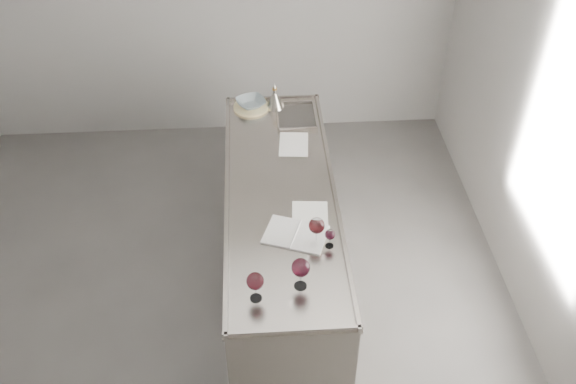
{
  "coord_description": "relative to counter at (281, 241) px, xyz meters",
  "views": [
    {
      "loc": [
        0.33,
        -3.05,
        3.79
      ],
      "look_at": [
        0.54,
        0.21,
        1.02
      ],
      "focal_mm": 40.0,
      "sensor_mm": 36.0,
      "label": 1
    }
  ],
  "objects": [
    {
      "name": "wine_funnel",
      "position": [
        0.01,
        1.08,
        0.54
      ],
      "size": [
        0.15,
        0.15,
        0.22
      ],
      "rotation": [
        0.0,
        0.0,
        0.22
      ],
      "color": "#ADA69A",
      "rests_on": "counter"
    },
    {
      "name": "room_shell",
      "position": [
        -0.5,
        -0.3,
        0.93
      ],
      "size": [
        4.54,
        5.04,
        2.84
      ],
      "color": "#53504E",
      "rests_on": "ground"
    },
    {
      "name": "trivet",
      "position": [
        -0.18,
        1.08,
        0.48
      ],
      "size": [
        0.29,
        0.29,
        0.02
      ],
      "primitive_type": "cylinder",
      "rotation": [
        0.0,
        0.0,
        0.01
      ],
      "color": "beige",
      "rests_on": "counter"
    },
    {
      "name": "loose_paper_top",
      "position": [
        0.18,
        -0.28,
        0.47
      ],
      "size": [
        0.26,
        0.36,
        0.0
      ],
      "primitive_type": "cube",
      "rotation": [
        0.0,
        0.0,
        -0.09
      ],
      "color": "silver",
      "rests_on": "counter"
    },
    {
      "name": "wine_glass_middle",
      "position": [
        0.07,
        -0.86,
        0.62
      ],
      "size": [
        0.11,
        0.11,
        0.21
      ],
      "rotation": [
        0.0,
        0.0,
        -0.13
      ],
      "color": "white",
      "rests_on": "counter"
    },
    {
      "name": "ceramic_bowl",
      "position": [
        -0.18,
        1.08,
        0.52
      ],
      "size": [
        0.3,
        0.3,
        0.06
      ],
      "primitive_type": "imported",
      "rotation": [
        0.0,
        0.0,
        0.38
      ],
      "color": "gray",
      "rests_on": "trivet"
    },
    {
      "name": "notebook",
      "position": [
        0.07,
        -0.43,
        0.47
      ],
      "size": [
        0.46,
        0.39,
        0.02
      ],
      "rotation": [
        0.0,
        0.0,
        -0.35
      ],
      "color": "white",
      "rests_on": "counter"
    },
    {
      "name": "loose_paper_under",
      "position": [
        0.13,
        0.55,
        0.47
      ],
      "size": [
        0.24,
        0.33,
        0.0
      ],
      "primitive_type": "cube",
      "rotation": [
        0.0,
        0.0,
        -0.09
      ],
      "color": "white",
      "rests_on": "counter"
    },
    {
      "name": "counter",
      "position": [
        0.0,
        0.0,
        0.0
      ],
      "size": [
        0.77,
        2.42,
        0.97
      ],
      "color": "gray",
      "rests_on": "ground"
    },
    {
      "name": "wine_glass_right",
      "position": [
        0.19,
        -0.5,
        0.61
      ],
      "size": [
        0.1,
        0.1,
        0.2
      ],
      "rotation": [
        0.0,
        0.0,
        -0.41
      ],
      "color": "white",
      "rests_on": "counter"
    },
    {
      "name": "wine_glass_left",
      "position": [
        -0.2,
        -0.93,
        0.61
      ],
      "size": [
        0.1,
        0.1,
        0.2
      ],
      "rotation": [
        0.0,
        0.0,
        0.15
      ],
      "color": "white",
      "rests_on": "counter"
    },
    {
      "name": "wine_glass_small",
      "position": [
        0.27,
        -0.54,
        0.56
      ],
      "size": [
        0.07,
        0.07,
        0.13
      ],
      "rotation": [
        0.0,
        0.0,
        0.37
      ],
      "color": "white",
      "rests_on": "counter"
    }
  ]
}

